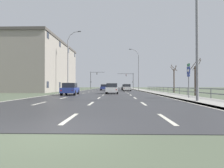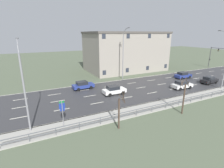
{
  "view_description": "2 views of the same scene",
  "coord_description": "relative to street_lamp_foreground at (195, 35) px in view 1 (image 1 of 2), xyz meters",
  "views": [
    {
      "loc": [
        1.71,
        -4.4,
        1.22
      ],
      "look_at": [
        -0.14,
        67.4,
        1.91
      ],
      "focal_mm": 28.33,
      "sensor_mm": 36.0,
      "label": 1
    },
    {
      "loc": [
        26.58,
        9.4,
        10.49
      ],
      "look_at": [
        0.0,
        22.51,
        1.62
      ],
      "focal_mm": 27.26,
      "sensor_mm": 36.0,
      "label": 2
    }
  ],
  "objects": [
    {
      "name": "bare_tree_near",
      "position": [
        4.05,
        9.14,
        -2.83
      ],
      "size": [
        1.09,
        1.1,
        4.75
      ],
      "color": "#423328",
      "rests_on": "ground"
    },
    {
      "name": "ground_plane",
      "position": [
        -7.46,
        39.37,
        -5.02
      ],
      "size": [
        160.0,
        160.0,
        0.12
      ],
      "color": "#4C5642"
    },
    {
      "name": "street_lamp_foreground",
      "position": [
        0.0,
        0.0,
        0.0
      ],
      "size": [
        2.26,
        0.24,
        10.08
      ],
      "color": "slate",
      "rests_on": "ground"
    },
    {
      "name": "road_asphalt_strip",
      "position": [
        -7.46,
        51.37,
        -4.94
      ],
      "size": [
        14.0,
        120.0,
        0.03
      ],
      "color": "#303033",
      "rests_on": "ground"
    },
    {
      "name": "car_near_right",
      "position": [
        -3.37,
        35.33,
        -4.15
      ],
      "size": [
        2.01,
        4.19,
        1.57
      ],
      "rotation": [
        0.0,
        0.0,
        0.05
      ],
      "color": "black",
      "rests_on": "ground"
    },
    {
      "name": "car_distant",
      "position": [
        -11.76,
        9.67,
        -4.15
      ],
      "size": [
        2.02,
        4.19,
        1.57
      ],
      "rotation": [
        0.0,
        0.0,
        0.06
      ],
      "color": "navy",
      "rests_on": "ground"
    },
    {
      "name": "car_far_right",
      "position": [
        -6.44,
        13.77,
        -4.15
      ],
      "size": [
        1.84,
        4.1,
        1.57
      ],
      "rotation": [
        0.0,
        0.0,
        -0.0
      ],
      "color": "silver",
      "rests_on": "ground"
    },
    {
      "name": "street_lamp_midground",
      "position": [
        -0.03,
        34.11,
        0.45
      ],
      "size": [
        2.65,
        0.24,
        11.07
      ],
      "color": "slate",
      "rests_on": "ground"
    },
    {
      "name": "street_lamp_left_bank",
      "position": [
        -14.91,
        20.47,
        0.76
      ],
      "size": [
        2.59,
        0.24,
        11.69
      ],
      "color": "slate",
      "rests_on": "ground"
    },
    {
      "name": "guardrail",
      "position": [
        2.39,
        15.15,
        -4.25
      ],
      "size": [
        0.07,
        35.76,
        1.0
      ],
      "color": "#515459",
      "rests_on": "ground"
    },
    {
      "name": "car_far_left",
      "position": [
        -9.06,
        33.8,
        -4.15
      ],
      "size": [
        1.86,
        4.11,
        1.57
      ],
      "rotation": [
        0.0,
        0.0,
        0.01
      ],
      "color": "navy",
      "rests_on": "ground"
    },
    {
      "name": "brick_building",
      "position": [
        -24.14,
        26.43,
        0.52
      ],
      "size": [
        13.52,
        22.17,
        10.93
      ],
      "color": "gray",
      "rests_on": "ground"
    },
    {
      "name": "traffic_signal_right",
      "position": [
        -0.71,
        52.58,
        -0.98
      ],
      "size": [
        5.91,
        0.36,
        5.92
      ],
      "color": "#38383A",
      "rests_on": "ground"
    },
    {
      "name": "sidewalk_right",
      "position": [
        0.97,
        51.37,
        -4.9
      ],
      "size": [
        3.0,
        120.0,
        0.12
      ],
      "color": "gray",
      "rests_on": "ground"
    },
    {
      "name": "car_near_left",
      "position": [
        -3.39,
        27.18,
        -4.15
      ],
      "size": [
        1.96,
        4.16,
        1.57
      ],
      "rotation": [
        0.0,
        0.0,
        -0.04
      ],
      "color": "silver",
      "rests_on": "ground"
    },
    {
      "name": "bare_tree_mid",
      "position": [
        4.46,
        18.59,
        -2.54
      ],
      "size": [
        1.16,
        1.2,
        5.04
      ],
      "color": "#423328",
      "rests_on": "ground"
    },
    {
      "name": "traffic_signal_left",
      "position": [
        -14.44,
        52.12,
        -0.71
      ],
      "size": [
        5.27,
        0.36,
        6.48
      ],
      "color": "#38383A",
      "rests_on": "ground"
    },
    {
      "name": "highway_sign",
      "position": [
        0.93,
        3.5,
        -2.85
      ],
      "size": [
        0.09,
        0.68,
        3.29
      ],
      "color": "slate",
      "rests_on": "ground"
    }
  ]
}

